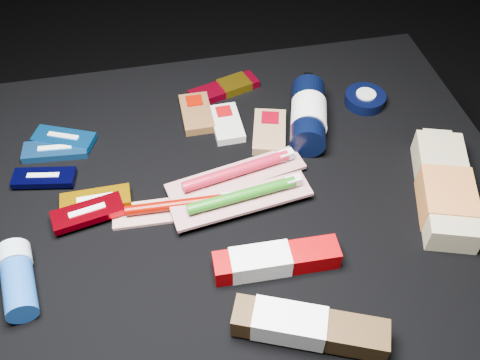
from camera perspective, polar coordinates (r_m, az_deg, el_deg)
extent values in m
plane|color=black|center=(1.25, -0.60, -13.22)|extent=(3.00, 3.00, 0.00)
cube|color=black|center=(1.08, -0.68, -8.23)|extent=(0.98, 0.78, 0.40)
cube|color=#195297|center=(1.03, -19.06, 3.02)|extent=(0.12, 0.05, 0.01)
cube|color=silver|center=(1.03, -19.08, 3.06)|extent=(0.06, 0.02, 0.02)
cube|color=#094B92|center=(1.05, -18.26, 4.23)|extent=(0.12, 0.08, 0.01)
cube|color=beige|center=(1.05, -18.27, 4.26)|extent=(0.06, 0.03, 0.01)
cube|color=black|center=(0.99, -20.18, 0.23)|extent=(0.11, 0.06, 0.01)
cube|color=white|center=(0.99, -20.19, 0.26)|extent=(0.06, 0.02, 0.01)
cube|color=#CF8800|center=(0.92, -15.14, -2.10)|extent=(0.12, 0.04, 0.01)
cube|color=white|center=(0.92, -15.15, -2.07)|extent=(0.06, 0.01, 0.02)
cube|color=#720009|center=(0.90, -15.91, -3.40)|extent=(0.12, 0.06, 0.01)
cube|color=white|center=(0.90, -15.93, -3.37)|extent=(0.06, 0.02, 0.02)
cube|color=brown|center=(1.05, -4.66, 7.10)|extent=(0.06, 0.11, 0.02)
cube|color=#7B0A00|center=(1.07, -4.88, 8.10)|extent=(0.03, 0.03, 0.02)
cube|color=beige|center=(1.03, -1.44, 6.04)|extent=(0.06, 0.10, 0.02)
cube|color=#7B0508|center=(1.05, -1.72, 7.03)|extent=(0.03, 0.03, 0.02)
cube|color=olive|center=(1.01, 3.16, 5.15)|extent=(0.09, 0.12, 0.02)
cube|color=#66000D|center=(1.03, 3.21, 6.31)|extent=(0.04, 0.04, 0.02)
cube|color=maroon|center=(1.11, -1.74, 9.69)|extent=(0.15, 0.08, 0.02)
cube|color=#A47C11|center=(1.11, -0.61, 10.11)|extent=(0.07, 0.06, 0.02)
cylinder|color=black|center=(1.02, 7.26, 6.92)|extent=(0.11, 0.17, 0.07)
cylinder|color=silver|center=(1.01, 7.34, 6.79)|extent=(0.09, 0.09, 0.07)
cylinder|color=black|center=(1.09, 7.29, 10.13)|extent=(0.03, 0.03, 0.02)
cube|color=black|center=(1.11, 7.27, 10.56)|extent=(0.02, 0.03, 0.01)
cylinder|color=black|center=(1.11, 13.19, 8.42)|extent=(0.08, 0.08, 0.02)
cylinder|color=#B8B9B4|center=(1.10, 13.21, 8.48)|extent=(0.04, 0.04, 0.02)
cylinder|color=black|center=(1.04, 20.24, 3.30)|extent=(0.08, 0.08, 0.02)
cylinder|color=white|center=(1.04, 20.26, 3.36)|extent=(0.04, 0.04, 0.02)
cube|color=tan|center=(0.96, 20.96, -0.83)|extent=(0.15, 0.24, 0.05)
cube|color=#C57235|center=(0.94, 21.18, -1.89)|extent=(0.11, 0.13, 0.05)
cube|color=tan|center=(1.04, 20.15, 3.96)|extent=(0.06, 0.04, 0.03)
cylinder|color=#18479A|center=(0.85, -22.50, -10.66)|extent=(0.06, 0.10, 0.05)
cylinder|color=#A2B9C4|center=(0.88, -22.92, -7.52)|extent=(0.05, 0.04, 0.05)
cube|color=silver|center=(0.90, -6.57, -3.12)|extent=(0.22, 0.06, 0.01)
cylinder|color=#6C0700|center=(0.89, -6.64, -2.61)|extent=(0.17, 0.02, 0.02)
cube|color=silver|center=(0.89, -1.27, -1.91)|extent=(0.02, 0.02, 0.01)
cube|color=silver|center=(0.93, -0.39, 0.39)|extent=(0.25, 0.10, 0.01)
cylinder|color=maroon|center=(0.92, -0.40, 0.98)|extent=(0.19, 0.06, 0.02)
cube|color=silver|center=(0.95, 4.91, 2.68)|extent=(0.03, 0.02, 0.01)
cube|color=silver|center=(0.89, 0.22, -2.20)|extent=(0.24, 0.09, 0.01)
cylinder|color=#1A6111|center=(0.88, 0.22, -1.64)|extent=(0.19, 0.04, 0.02)
cube|color=silver|center=(0.90, 5.69, -0.10)|extent=(0.03, 0.02, 0.01)
cube|color=#8F0002|center=(0.82, 3.91, -8.52)|extent=(0.19, 0.05, 0.03)
cube|color=white|center=(0.81, 2.17, -8.74)|extent=(0.09, 0.05, 0.04)
cube|color=#392611|center=(0.76, 7.42, -15.35)|extent=(0.21, 0.12, 0.04)
cube|color=white|center=(0.76, 5.28, -15.00)|extent=(0.11, 0.08, 0.04)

